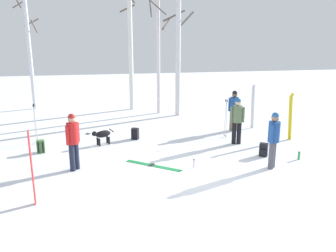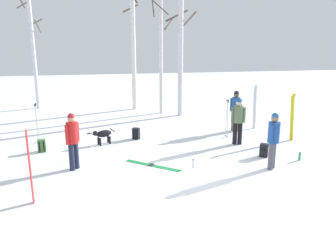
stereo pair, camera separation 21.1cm
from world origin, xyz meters
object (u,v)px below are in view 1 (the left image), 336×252
Objects in this scene: person_3 at (237,118)px; ski_pair_planted_0 at (32,169)px; water_bottle_0 at (299,156)px; backpack_2 at (135,134)px; ski_poles_1 at (35,123)px; person_2 at (234,108)px; backpack_0 at (41,146)px; birch_tree_2 at (158,35)px; birch_tree_0 at (29,43)px; dog at (102,135)px; person_1 at (73,138)px; ski_pair_planted_1 at (253,107)px; ski_pair_lying_0 at (87,134)px; ski_pair_lying_1 at (153,165)px; person_0 at (274,137)px; backpack_1 at (264,150)px; ski_poles_0 at (226,117)px; birch_tree_1 at (130,38)px; birch_tree_3 at (178,39)px; ski_pair_planted_2 at (290,117)px; water_bottle_1 at (194,163)px.

ski_pair_planted_0 is (-6.55, -3.50, -0.08)m from person_3.
backpack_2 is at bearing 145.07° from water_bottle_0.
backpack_2 is at bearing -3.19° from ski_poles_1.
person_2 is 6.44× the size of water_bottle_0.
ski_poles_1 is at bearing 104.80° from backpack_0.
backpack_2 is at bearing -111.34° from birch_tree_2.
birch_tree_0 is at bearing 134.37° from person_3.
dog is at bearing -170.98° from person_2.
person_1 is at bearing 175.11° from water_bottle_0.
ski_pair_planted_1 is 1.22× the size of ski_pair_lying_0.
person_2 is 5.35m from ski_pair_lying_1.
ski_pair_planted_1 is at bearing 71.47° from person_0.
birch_tree_2 is (-3.12, 7.97, 3.83)m from water_bottle_0.
ski_pair_planted_0 reaches higher than backpack_1.
birch_tree_1 is (-3.00, 6.35, 3.01)m from ski_poles_0.
ski_pair_planted_1 is at bearing 51.95° from person_3.
ski_pair_planted_1 is at bearing -51.49° from birch_tree_3.
backpack_0 is (-3.55, 2.07, 0.20)m from ski_pair_lying_1.
birch_tree_3 is at bearing 101.47° from ski_poles_0.
ski_pair_planted_2 is at bearing 2.56° from person_3.
dog is (-4.94, 3.42, -0.59)m from person_0.
person_1 is 6.12m from backpack_1.
birch_tree_1 reaches higher than birch_tree_3.
birch_tree_0 is at bearing 132.39° from water_bottle_0.
backpack_0 is at bearing -127.82° from ski_pair_lying_0.
backpack_2 is (-3.60, 1.39, -0.77)m from person_3.
birch_tree_2 is (-3.41, 3.91, 3.01)m from ski_pair_planted_1.
water_bottle_0 is at bearing -64.69° from ski_poles_0.
backpack_0 is (-6.87, -0.43, -0.60)m from ski_poles_0.
birch_tree_3 is (1.26, 7.26, 3.65)m from water_bottle_1.
ski_poles_0 reaches higher than backpack_1.
dog is 0.53× the size of ski_pair_lying_1.
birch_tree_3 is at bearing -39.09° from birch_tree_2.
backpack_1 is at bearing 1.92° from ski_pair_lying_1.
backpack_1 and backpack_2 have the same top height.
dog is at bearing 120.34° from ski_pair_lying_1.
person_1 is 0.90× the size of ski_pair_planted_1.
birch_tree_2 is at bearing 38.66° from ski_poles_1.
birch_tree_2 is at bearing 120.41° from person_2.
water_bottle_0 is (1.39, -2.93, -0.68)m from ski_poles_0.
ski_pair_lying_1 is (-5.63, -1.71, -0.89)m from ski_pair_planted_2.
backpack_1 is (0.42, -2.38, -0.60)m from ski_poles_0.
person_0 and person_2 have the same top height.
ski_pair_planted_0 is 0.95× the size of ski_pair_planted_1.
birch_tree_2 is at bearing 111.38° from water_bottle_0.
ski_pair_planted_1 is at bearing 10.39° from backpack_0.
person_1 is 0.95× the size of ski_pair_planted_0.
person_2 is at bearing 26.75° from person_1.
ski_pair_planted_1 is 4.33× the size of backpack_2.
ski_pair_planted_0 is at bearing -82.10° from ski_poles_1.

